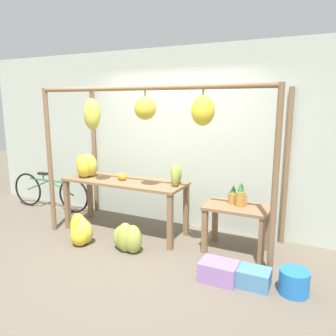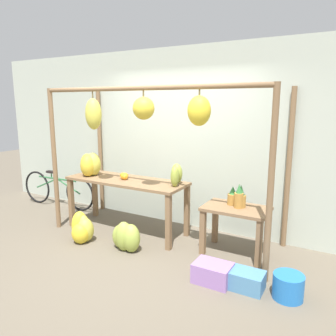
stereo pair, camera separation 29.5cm
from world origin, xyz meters
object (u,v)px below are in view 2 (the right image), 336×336
banana_pile_ground_left (82,229)px  parked_bicycle (58,189)px  orange_pile (124,176)px  fruit_crate_white (213,273)px  papaya_pile (176,175)px  pineapple_cluster (237,197)px  banana_pile_ground_right (126,237)px  blue_bucket (288,286)px  banana_pile_on_table (90,165)px  fruit_crate_purple (246,280)px

banana_pile_ground_left → parked_bicycle: parked_bicycle is taller
orange_pile → banana_pile_ground_left: orange_pile is taller
fruit_crate_white → papaya_pile: bearing=137.5°
pineapple_cluster → fruit_crate_white: 1.07m
fruit_crate_white → parked_bicycle: size_ratio=0.24×
pineapple_cluster → banana_pile_ground_right: (-1.31, -0.66, -0.57)m
pineapple_cluster → blue_bucket: (0.80, -0.75, -0.63)m
banana_pile_on_table → blue_bucket: size_ratio=1.53×
pineapple_cluster → blue_bucket: pineapple_cluster is taller
papaya_pile → fruit_crate_purple: papaya_pile is taller
parked_bicycle → papaya_pile: (2.68, -0.22, 0.62)m
orange_pile → banana_pile_ground_left: (-0.27, -0.66, -0.68)m
fruit_crate_white → blue_bucket: size_ratio=1.33×
banana_pile_ground_left → papaya_pile: size_ratio=1.19×
banana_pile_on_table → fruit_crate_white: (2.39, -0.69, -0.88)m
orange_pile → pineapple_cluster: bearing=3.0°
parked_bicycle → blue_bucket: bearing=-12.4°
banana_pile_on_table → orange_pile: banana_pile_on_table is taller
blue_bucket → parked_bicycle: 4.49m
pineapple_cluster → fruit_crate_purple: (0.38, -0.79, -0.66)m
banana_pile_on_table → banana_pile_ground_left: banana_pile_on_table is taller
blue_bucket → banana_pile_ground_right: bearing=177.6°
pineapple_cluster → parked_bicycle: size_ratio=0.18×
banana_pile_ground_right → papaya_pile: size_ratio=1.25×
banana_pile_on_table → pineapple_cluster: banana_pile_on_table is taller
fruit_crate_purple → banana_pile_on_table: bearing=166.8°
pineapple_cluster → banana_pile_ground_left: bearing=-159.6°
orange_pile → fruit_crate_purple: bearing=-18.3°
fruit_crate_white → blue_bucket: bearing=7.0°
orange_pile → fruit_crate_white: bearing=-23.1°
papaya_pile → fruit_crate_purple: size_ratio=0.98×
fruit_crate_white → fruit_crate_purple: fruit_crate_white is taller
parked_bicycle → banana_pile_on_table: bearing=-16.8°
orange_pile → blue_bucket: bearing=-14.5°
banana_pile_on_table → fruit_crate_white: size_ratio=1.15×
banana_pile_ground_right → blue_bucket: 2.11m
pineapple_cluster → banana_pile_ground_left: 2.23m
banana_pile_on_table → banana_pile_ground_right: (1.06, -0.51, -0.80)m
fruit_crate_white → papaya_pile: (-0.92, 0.84, 0.85)m
banana_pile_ground_left → fruit_crate_purple: size_ratio=1.17×
banana_pile_on_table → banana_pile_ground_right: size_ratio=1.04×
orange_pile → banana_pile_on_table: bearing=-174.6°
banana_pile_ground_right → fruit_crate_white: bearing=-7.8°
pineapple_cluster → fruit_crate_white: bearing=-88.9°
pineapple_cluster → blue_bucket: size_ratio=1.02×
orange_pile → blue_bucket: (2.55, -0.66, -0.73)m
fruit_crate_white → parked_bicycle: bearing=163.6°
banana_pile_ground_left → papaya_pile: bearing=33.8°
orange_pile → pineapple_cluster: 1.76m
banana_pile_on_table → banana_pile_ground_left: size_ratio=1.09×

